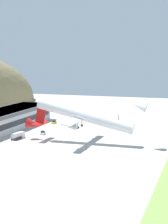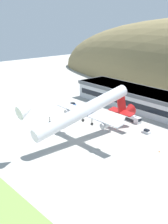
{
  "view_description": "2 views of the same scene",
  "coord_description": "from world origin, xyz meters",
  "px_view_note": "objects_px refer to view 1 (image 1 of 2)",
  "views": [
    {
      "loc": [
        -141.82,
        -50.77,
        36.41
      ],
      "look_at": [
        9.88,
        0.05,
        12.81
      ],
      "focal_mm": 60.0,
      "sensor_mm": 36.0,
      "label": 1
    },
    {
      "loc": [
        90.2,
        -71.04,
        46.79
      ],
      "look_at": [
        4.92,
        0.43,
        10.68
      ],
      "focal_mm": 50.0,
      "sensor_mm": 36.0,
      "label": 2
    }
  ],
  "objects_px": {
    "fuel_truck": "(18,136)",
    "traffic_cone_0": "(74,130)",
    "service_car_1": "(54,122)",
    "service_car_0": "(43,133)",
    "cargo_airplane": "(82,116)"
  },
  "relations": [
    {
      "from": "cargo_airplane",
      "to": "service_car_1",
      "type": "relative_size",
      "value": 12.62
    },
    {
      "from": "fuel_truck",
      "to": "traffic_cone_0",
      "type": "xyz_separation_m",
      "value": [
        26.95,
        -16.83,
        -1.24
      ]
    },
    {
      "from": "fuel_truck",
      "to": "traffic_cone_0",
      "type": "bearing_deg",
      "value": -31.98
    },
    {
      "from": "service_car_0",
      "to": "service_car_1",
      "type": "height_order",
      "value": "service_car_0"
    },
    {
      "from": "traffic_cone_0",
      "to": "cargo_airplane",
      "type": "bearing_deg",
      "value": -152.41
    },
    {
      "from": "service_car_1",
      "to": "service_car_0",
      "type": "bearing_deg",
      "value": -167.31
    },
    {
      "from": "cargo_airplane",
      "to": "service_car_1",
      "type": "bearing_deg",
      "value": 37.21
    },
    {
      "from": "cargo_airplane",
      "to": "traffic_cone_0",
      "type": "height_order",
      "value": "cargo_airplane"
    },
    {
      "from": "service_car_1",
      "to": "fuel_truck",
      "type": "xyz_separation_m",
      "value": [
        -41.64,
        -0.17,
        0.85
      ]
    },
    {
      "from": "fuel_truck",
      "to": "traffic_cone_0",
      "type": "height_order",
      "value": "fuel_truck"
    },
    {
      "from": "cargo_airplane",
      "to": "service_car_0",
      "type": "xyz_separation_m",
      "value": [
        10.41,
        23.37,
        -10.79
      ]
    },
    {
      "from": "service_car_1",
      "to": "traffic_cone_0",
      "type": "height_order",
      "value": "service_car_1"
    },
    {
      "from": "traffic_cone_0",
      "to": "service_car_1",
      "type": "bearing_deg",
      "value": 49.16
    },
    {
      "from": "service_car_1",
      "to": "cargo_airplane",
      "type": "bearing_deg",
      "value": -142.79
    },
    {
      "from": "service_car_1",
      "to": "fuel_truck",
      "type": "distance_m",
      "value": 41.65
    }
  ]
}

